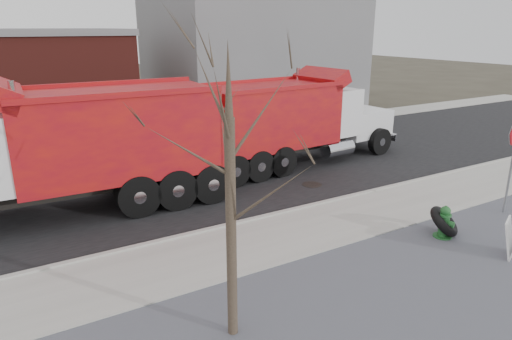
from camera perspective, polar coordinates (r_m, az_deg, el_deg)
ground at (r=12.20m, az=4.85°, el=-8.61°), size 120.00×120.00×0.00m
gravel_verge at (r=9.93m, az=17.00°, el=-15.89°), size 60.00×5.00×0.03m
sidewalk at (r=12.37m, az=4.18°, el=-8.05°), size 60.00×2.50×0.06m
curb at (r=13.35m, az=1.01°, el=-5.89°), size 60.00×0.15×0.11m
road at (r=17.33m, az=-7.20°, el=-0.60°), size 60.00×9.40×0.02m
far_sidewalk at (r=22.49m, az=-13.03°, el=3.36°), size 60.00×2.00×0.06m
building_grey at (r=31.02m, az=-0.66°, el=15.01°), size 12.00×10.00×8.00m
bare_tree at (r=7.36m, az=-3.29°, el=1.19°), size 3.20×3.20×5.20m
fire_hydrant at (r=13.04m, az=22.47°, el=-6.18°), size 0.51×0.50×0.90m
truck_tire at (r=13.18m, az=22.43°, el=-5.95°), size 1.24×1.22×0.83m
dump_truck_red_a at (r=18.29m, az=4.71°, el=6.51°), size 9.29×3.17×3.70m
dump_truck_red_b at (r=14.22m, az=-22.22°, el=2.84°), size 9.85×3.11×4.08m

